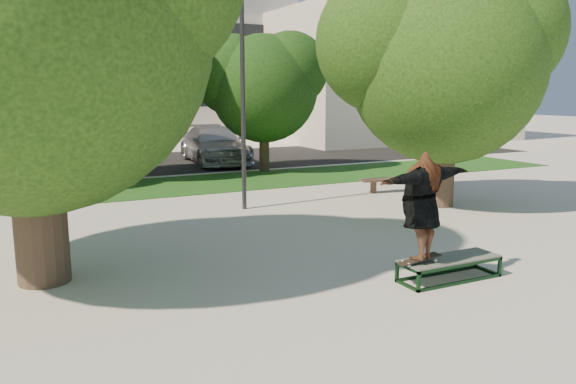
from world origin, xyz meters
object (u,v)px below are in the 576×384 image
grind_box (449,268)px  bench (404,180)px  car_grey (77,149)px  car_silver_b (214,145)px  tree_right (441,54)px  lamppost (243,90)px  tree_left (16,6)px  car_silver_a (17,151)px

grind_box → bench: (4.66, 7.17, 0.19)m
bench → car_grey: 14.13m
car_grey → car_silver_b: bearing=-15.8°
tree_right → lamppost: bearing=158.7°
tree_left → grind_box: (6.20, -3.00, -4.23)m
car_silver_a → car_grey: car_silver_a is taller
car_silver_a → tree_right: bearing=-49.9°
tree_left → tree_right: tree_left is taller
car_grey → car_silver_a: bearing=-179.3°
lamppost → car_silver_b: (2.58, 9.85, -2.34)m
grind_box → bench: bearing=57.0°
tree_left → bench: (10.86, 4.17, -4.05)m
lamppost → car_silver_b: lamppost is taller
tree_left → bench: tree_left is taller
tree_right → car_grey: (-7.92, 13.42, -3.38)m
car_silver_b → car_silver_a: bearing=172.5°
car_silver_a → car_grey: (2.28, 0.00, -0.02)m
bench → car_silver_b: car_silver_b is taller
car_silver_a → car_silver_b: 8.04m
tree_right → car_silver_a: 17.18m
car_silver_a → car_silver_b: (7.86, -1.65, 0.07)m
tree_left → bench: size_ratio=2.41×
bench → car_silver_b: (-2.98, 9.58, 0.43)m
car_grey → car_silver_b: car_silver_b is taller
bench → tree_right: bearing=-97.9°
lamppost → grind_box: (0.91, -6.90, -2.96)m
lamppost → bench: lamppost is taller
grind_box → bench: 8.55m
lamppost → car_grey: lamppost is taller
tree_right → bench: size_ratio=2.20×
tree_left → car_silver_b: (7.87, 13.75, -3.62)m
car_grey → car_silver_b: size_ratio=0.92×
lamppost → car_silver_a: 12.88m
car_silver_b → lamppost: bearing=-100.3°
lamppost → car_silver_b: 10.45m
car_silver_b → bench: bearing=-68.3°
lamppost → car_grey: size_ratio=1.19×
bench → grind_box: bearing=-114.4°
tree_right → tree_left: bearing=-169.0°
tree_left → grind_box: size_ratio=3.95×
car_grey → bench: bearing=-52.0°
bench → car_silver_a: car_silver_a is taller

